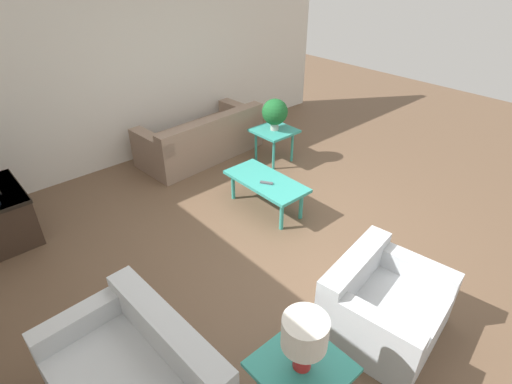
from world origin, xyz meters
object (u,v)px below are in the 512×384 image
Objects in this scene: sofa at (202,140)px; side_table_plant at (274,134)px; tv_stand_chest at (0,213)px; armchair at (381,306)px; potted_plant at (275,112)px; coffee_table at (266,183)px; table_lamp at (305,336)px; side_table_lamp at (301,372)px; loveseat at (137,380)px.

side_table_plant is (-0.88, -0.74, 0.17)m from sofa.
armchair is at bearing -149.99° from tv_stand_chest.
potted_plant is (0.00, 0.00, 0.35)m from side_table_plant.
side_table_plant is (0.90, -1.01, 0.08)m from coffee_table.
sofa is 3.93m from armchair.
coffee_table is (2.07, -0.55, 0.10)m from armchair.
armchair is at bearing 165.00° from coffee_table.
side_table_lamp is at bearing 26.57° from table_lamp.
potted_plant is 1.07× the size of table_lamp.
loveseat is 2.90m from tv_stand_chest.
loveseat is at bearing 149.36° from armchair.
table_lamp reaches higher than tv_stand_chest.
coffee_table is 1.87× the size of side_table_plant.
side_table_lamp is (-3.01, 2.64, 0.00)m from side_table_plant.
coffee_table is at bearing 131.69° from side_table_plant.
side_table_lamp is at bearing 138.67° from side_table_plant.
table_lamp is (-0.00, -0.00, 0.37)m from side_table_lamp.
coffee_table is 1.42m from potted_plant.
side_table_plant is at bearing -41.33° from table_lamp.
side_table_lamp is at bearing -164.40° from tv_stand_chest.
tv_stand_chest is at bearing -178.63° from loveseat.
side_table_plant and side_table_lamp have the same top height.
armchair is at bearing -87.77° from table_lamp.
side_table_plant is at bearing 53.77° from armchair.
loveseat is at bearing -175.87° from tv_stand_chest.
potted_plant reaches higher than coffee_table.
loveseat is at bearing 117.58° from coffee_table.
coffee_table is 2.29× the size of potted_plant.
side_table_lamp is at bearing 173.78° from armchair.
table_lamp reaches higher than loveseat.
side_table_plant is at bearing -100.83° from tv_stand_chest.
armchair is at bearing 73.89° from sofa.
table_lamp reaches higher than side_table_plant.
loveseat is 2.78m from coffee_table.
sofa is 1.80m from coffee_table.
armchair is 1.10m from side_table_lamp.
sofa is 1.87× the size of armchair.
side_table_lamp is 1.22× the size of potted_plant.
side_table_lamp is (-3.89, 1.91, 0.17)m from sofa.
sofa is 2.95m from tv_stand_chest.
loveseat is 1.18m from side_table_lamp.
side_table_lamp is at bearing 59.87° from sofa.
sofa is at bearing 39.88° from side_table_plant.
side_table_plant is at bearing 125.87° from sofa.
table_lamp is (-3.01, 2.64, 0.37)m from side_table_plant.
armchair is 0.99× the size of coffee_table.
potted_plant is at bearing 125.87° from sofa.
side_table_plant is 0.62× the size of tv_stand_chest.
tv_stand_chest is (-0.18, 2.94, 0.04)m from sofa.
armchair is 0.78× the size of loveseat.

